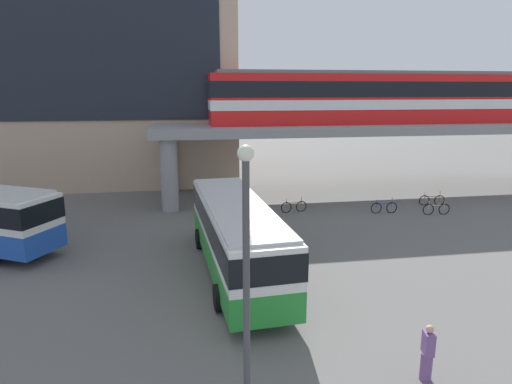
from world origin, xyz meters
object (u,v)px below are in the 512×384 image
at_px(bicycle_red, 235,210).
at_px(pedestrian_near_building, 427,354).
at_px(bus_main, 236,230).
at_px(bicycle_orange, 432,200).
at_px(bicycle_brown, 294,207).
at_px(train, 373,97).
at_px(station_building, 64,60).
at_px(bicycle_blue, 384,208).
at_px(bicycle_silver, 436,209).

distance_m(bicycle_red, pedestrian_near_building, 17.18).
bearing_deg(bus_main, bicycle_orange, 32.03).
relative_size(bus_main, bicycle_red, 6.27).
xyz_separation_m(bicycle_brown, bicycle_orange, (9.92, 0.14, 0.00)).
xyz_separation_m(train, bicycle_orange, (2.78, -4.45, -6.96)).
xyz_separation_m(station_building, train, (23.99, -9.52, -3.02)).
relative_size(bicycle_blue, pedestrian_near_building, 1.08).
bearing_deg(bicycle_red, bicycle_blue, -5.38).
distance_m(bicycle_brown, bicycle_red, 3.91).
bearing_deg(bicycle_red, bus_main, -96.42).
xyz_separation_m(bicycle_red, pedestrian_near_building, (3.33, -16.85, 0.41)).
bearing_deg(bicycle_blue, station_building, 145.94).
xyz_separation_m(bicycle_red, bicycle_orange, (13.82, 0.40, 0.00)).
distance_m(bicycle_blue, bicycle_orange, 4.37).
distance_m(train, pedestrian_near_building, 23.94).
bearing_deg(station_building, pedestrian_near_building, -62.45).
relative_size(train, bicycle_red, 13.73).
height_order(station_building, bicycle_red, station_building).
bearing_deg(bicycle_brown, train, 32.77).
bearing_deg(bicycle_blue, bicycle_silver, -15.76).
relative_size(bicycle_brown, pedestrian_near_building, 1.08).
relative_size(train, bicycle_silver, 13.71).
height_order(bus_main, bicycle_blue, bus_main).
bearing_deg(station_building, train, -21.64).
relative_size(bus_main, bicycle_silver, 6.26).
relative_size(bicycle_silver, bicycle_blue, 1.00).
distance_m(train, bicycle_red, 13.92).
height_order(bicycle_red, pedestrian_near_building, pedestrian_near_building).
bearing_deg(bicycle_orange, bicycle_brown, -179.21).
height_order(bicycle_brown, bicycle_silver, same).
xyz_separation_m(bus_main, pedestrian_near_building, (4.33, -7.97, -1.22)).
relative_size(bicycle_red, bicycle_silver, 1.00).
xyz_separation_m(train, bicycle_silver, (1.77, -6.65, -6.96)).
bearing_deg(bus_main, bicycle_brown, 61.77).
distance_m(bicycle_red, bicycle_silver, 12.94).
bearing_deg(pedestrian_near_building, bicycle_silver, 57.80).
distance_m(bus_main, bicycle_blue, 13.40).
bearing_deg(bicycle_brown, pedestrian_near_building, -91.91).
height_order(bicycle_red, bicycle_orange, same).
xyz_separation_m(bicycle_orange, pedestrian_near_building, (-10.49, -17.25, 0.41)).
height_order(station_building, bus_main, station_building).
height_order(bicycle_red, bicycle_blue, same).
relative_size(bicycle_red, pedestrian_near_building, 1.08).
relative_size(bicycle_silver, pedestrian_near_building, 1.08).
bearing_deg(bicycle_silver, train, 104.92).
height_order(station_building, bicycle_brown, station_building).
bearing_deg(bicycle_blue, bus_main, -143.22).
height_order(bus_main, bicycle_orange, bus_main).
bearing_deg(bicycle_silver, station_building, 147.89).
bearing_deg(bicycle_orange, bus_main, -147.97).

